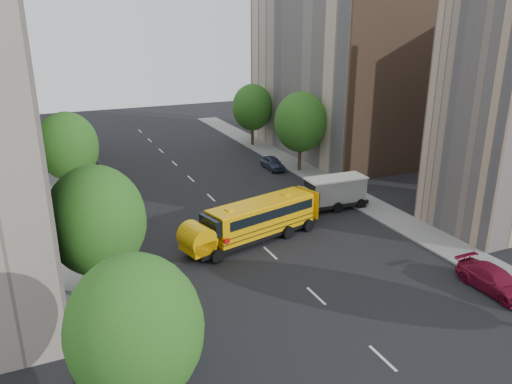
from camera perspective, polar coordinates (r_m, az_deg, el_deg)
ground at (r=35.26m, az=0.22°, el=-5.68°), size 120.00×120.00×0.00m
sidewalk_left at (r=37.23m, az=-19.54°, el=-5.36°), size 3.00×80.00×0.12m
sidewalk_right at (r=44.65m, az=11.09°, el=-0.50°), size 3.00×80.00×0.12m
lane_markings at (r=43.88m, az=-5.16°, el=-0.64°), size 0.15×64.00×0.01m
building_right_far at (r=58.50m, az=8.48°, el=13.27°), size 10.00×22.00×18.00m
building_right_sidewall at (r=49.62m, az=15.39°, el=11.77°), size 10.10×0.30×18.00m
street_tree_0 at (r=18.38m, az=-13.63°, el=-15.09°), size 4.80×4.80×7.41m
street_tree_1 at (r=27.10m, az=-17.79°, el=-3.16°), size 5.12×5.12×7.90m
street_tree_2 at (r=44.34m, az=-20.71°, el=4.90°), size 4.99×4.99×7.71m
street_tree_4 at (r=50.41m, az=5.12°, el=7.96°), size 5.25×5.25×8.10m
street_tree_5 at (r=61.06m, az=-0.43°, el=9.64°), size 4.86×4.86×7.51m
school_bus at (r=34.74m, az=-0.43°, el=-3.21°), size 10.34×4.73×2.85m
safari_truck at (r=41.14m, az=8.52°, el=-0.07°), size 6.31×2.54×2.66m
parked_car_0 at (r=24.28m, az=-11.55°, el=-16.83°), size 1.93×4.23×1.41m
parked_car_1 at (r=44.81m, az=-18.24°, el=-0.24°), size 1.67×4.14×1.34m
parked_car_2 at (r=52.73m, az=-18.46°, el=2.69°), size 2.65×5.47×1.50m
parked_car_3 at (r=32.02m, az=25.60°, el=-9.08°), size 1.94×4.71×1.36m
parked_car_4 at (r=51.92m, az=1.94°, el=3.33°), size 1.68×3.87×1.30m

